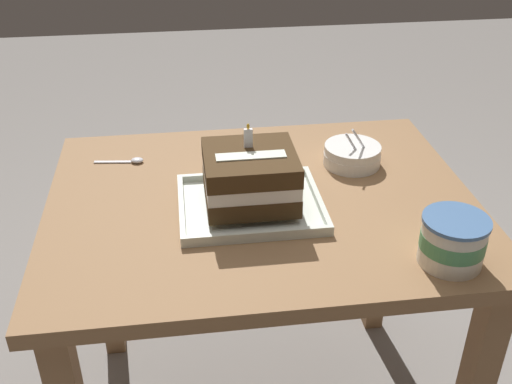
# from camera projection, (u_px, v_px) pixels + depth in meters

# --- Properties ---
(dining_table) EXTENTS (1.00, 0.78, 0.75)m
(dining_table) POSITION_uv_depth(u_px,v_px,m) (261.00, 239.00, 1.50)
(dining_table) COLOR olive
(dining_table) RESTS_ON ground_plane
(foil_tray) EXTENTS (0.32, 0.27, 0.02)m
(foil_tray) POSITION_uv_depth(u_px,v_px,m) (250.00, 206.00, 1.40)
(foil_tray) COLOR silver
(foil_tray) RESTS_ON dining_table
(birthday_cake) EXTENTS (0.20, 0.19, 0.17)m
(birthday_cake) POSITION_uv_depth(u_px,v_px,m) (250.00, 177.00, 1.36)
(birthday_cake) COLOR #412C17
(birthday_cake) RESTS_ON foil_tray
(bowl_stack) EXTENTS (0.15, 0.15, 0.12)m
(bowl_stack) POSITION_uv_depth(u_px,v_px,m) (352.00, 155.00, 1.57)
(bowl_stack) COLOR white
(bowl_stack) RESTS_ON dining_table
(ice_cream_tub) EXTENTS (0.13, 0.13, 0.10)m
(ice_cream_tub) POSITION_uv_depth(u_px,v_px,m) (453.00, 241.00, 1.20)
(ice_cream_tub) COLOR silver
(ice_cream_tub) RESTS_ON dining_table
(serving_spoon_near_tray) EXTENTS (0.13, 0.03, 0.01)m
(serving_spoon_near_tray) POSITION_uv_depth(u_px,v_px,m) (132.00, 161.00, 1.59)
(serving_spoon_near_tray) COLOR silver
(serving_spoon_near_tray) RESTS_ON dining_table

